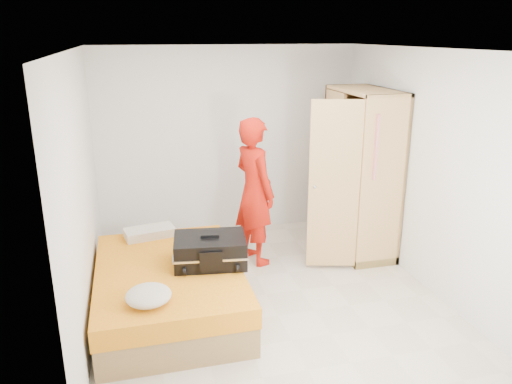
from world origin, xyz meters
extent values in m
plane|color=beige|center=(0.00, 0.00, 0.00)|extent=(4.00, 4.00, 0.00)
plane|color=white|center=(0.00, 0.00, 2.60)|extent=(4.00, 4.00, 0.00)
cube|color=white|center=(0.00, 2.00, 1.30)|extent=(3.60, 0.02, 2.60)
cube|color=white|center=(0.00, -2.00, 1.30)|extent=(3.60, 0.02, 2.60)
cube|color=white|center=(-1.80, 0.00, 1.30)|extent=(0.02, 4.00, 2.60)
cube|color=white|center=(1.80, 0.00, 1.30)|extent=(0.02, 4.00, 2.60)
cube|color=olive|center=(-1.05, -0.08, 0.15)|extent=(1.40, 2.00, 0.30)
cube|color=orange|center=(-1.05, -0.08, 0.40)|extent=(1.42, 2.02, 0.20)
cube|color=#E5B46F|center=(1.77, 0.90, 1.05)|extent=(0.04, 1.20, 2.10)
cube|color=#E5B46F|center=(1.50, 0.32, 1.05)|extent=(0.58, 0.04, 2.10)
cube|color=#E5B46F|center=(1.50, 1.48, 1.05)|extent=(0.58, 0.04, 2.10)
cube|color=#E5B46F|center=(1.50, 0.90, 2.08)|extent=(0.58, 1.20, 0.04)
cube|color=tan|center=(1.50, 0.90, 0.05)|extent=(0.58, 1.20, 0.10)
cube|color=#E5B46F|center=(1.23, 1.20, 1.05)|extent=(0.04, 0.59, 2.00)
cube|color=#E5B46F|center=(0.93, 0.42, 1.05)|extent=(0.58, 0.19, 2.00)
cylinder|color=#B2B2B7|center=(1.50, 0.90, 1.92)|extent=(0.02, 1.10, 0.02)
imported|color=#B5140B|center=(0.10, 0.90, 0.91)|extent=(0.64, 0.77, 1.81)
cube|color=black|center=(-0.62, -0.09, 0.64)|extent=(0.77, 0.60, 0.29)
cube|color=black|center=(-0.62, -0.09, 0.80)|extent=(0.19, 0.07, 0.03)
ellipsoid|color=beige|center=(-1.27, -0.75, 0.58)|extent=(0.40, 0.40, 0.15)
cube|color=beige|center=(-1.19, 0.77, 0.55)|extent=(0.60, 0.38, 0.10)
camera|label=1|loc=(-1.32, -4.70, 2.74)|focal=35.00mm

